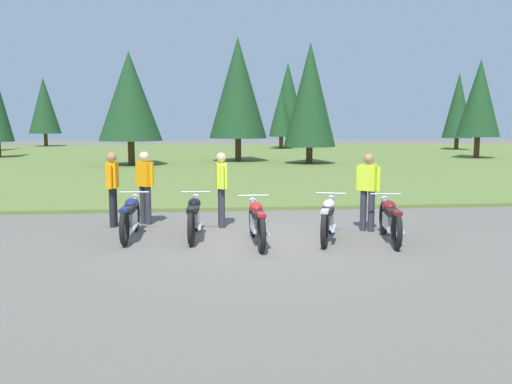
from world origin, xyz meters
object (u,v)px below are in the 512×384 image
(motorcycle_red, at_px, (257,221))
(rider_near_row_end, at_px, (113,185))
(motorcycle_black, at_px, (194,216))
(motorcycle_maroon, at_px, (390,219))
(rider_in_hivis_vest, at_px, (368,187))
(motorcycle_silver, at_px, (328,218))
(rider_with_back_turned, at_px, (145,183))
(motorcycle_navy, at_px, (130,217))
(rider_checking_bike, at_px, (221,185))

(motorcycle_red, height_order, rider_near_row_end, rider_near_row_end)
(motorcycle_black, distance_m, motorcycle_maroon, 3.90)
(rider_in_hivis_vest, bearing_deg, motorcycle_red, -158.56)
(motorcycle_maroon, bearing_deg, rider_in_hivis_vest, 97.63)
(motorcycle_red, bearing_deg, motorcycle_maroon, -0.77)
(motorcycle_silver, bearing_deg, rider_with_back_turned, 151.40)
(motorcycle_silver, xyz_separation_m, rider_near_row_end, (-4.48, 1.83, 0.51))
(motorcycle_black, xyz_separation_m, motorcycle_silver, (2.66, -0.47, 0.00))
(motorcycle_navy, bearing_deg, rider_checking_bike, 27.25)
(rider_with_back_turned, xyz_separation_m, rider_checking_bike, (1.73, -0.53, 0.00))
(motorcycle_red, relative_size, rider_in_hivis_vest, 1.26)
(motorcycle_silver, distance_m, rider_near_row_end, 4.87)
(motorcycle_navy, xyz_separation_m, motorcycle_silver, (3.94, -0.57, 0.00))
(motorcycle_red, bearing_deg, rider_checking_bike, 109.30)
(motorcycle_maroon, bearing_deg, motorcycle_black, 169.41)
(motorcycle_navy, xyz_separation_m, rider_checking_bike, (1.87, 0.96, 0.51))
(rider_near_row_end, bearing_deg, rider_with_back_turned, 19.04)
(motorcycle_black, bearing_deg, rider_in_hivis_vest, 4.58)
(motorcycle_navy, height_order, motorcycle_red, same)
(motorcycle_red, bearing_deg, motorcycle_black, 150.58)
(motorcycle_maroon, distance_m, rider_in_hivis_vest, 1.14)
(motorcycle_black, height_order, motorcycle_red, same)
(motorcycle_navy, distance_m, motorcycle_silver, 3.98)
(motorcycle_black, xyz_separation_m, rider_with_back_turned, (-1.13, 1.60, 0.51))
(motorcycle_red, height_order, motorcycle_maroon, same)
(motorcycle_red, xyz_separation_m, rider_checking_bike, (-0.61, 1.75, 0.51))
(motorcycle_red, relative_size, rider_near_row_end, 1.26)
(motorcycle_red, bearing_deg, motorcycle_silver, 8.41)
(motorcycle_red, height_order, motorcycle_silver, same)
(motorcycle_red, distance_m, motorcycle_maroon, 2.63)
(motorcycle_black, bearing_deg, motorcycle_silver, -9.98)
(rider_near_row_end, relative_size, rider_in_hivis_vest, 1.00)
(motorcycle_navy, xyz_separation_m, rider_with_back_turned, (0.14, 1.49, 0.51))
(motorcycle_black, distance_m, rider_in_hivis_vest, 3.75)
(motorcycle_red, relative_size, motorcycle_silver, 1.04)
(motorcycle_red, bearing_deg, rider_in_hivis_vest, 21.44)
(motorcycle_red, xyz_separation_m, rider_in_hivis_vest, (2.49, 0.98, 0.51))
(rider_checking_bike, bearing_deg, rider_with_back_turned, 162.99)
(motorcycle_navy, relative_size, rider_with_back_turned, 1.26)
(motorcycle_red, height_order, rider_with_back_turned, rider_with_back_turned)
(rider_with_back_turned, bearing_deg, motorcycle_red, -44.24)
(rider_in_hivis_vest, bearing_deg, rider_with_back_turned, 164.91)
(motorcycle_silver, bearing_deg, rider_in_hivis_vest, 36.26)
(motorcycle_navy, distance_m, motorcycle_maroon, 5.18)
(motorcycle_maroon, relative_size, rider_checking_bike, 1.25)
(rider_checking_bike, bearing_deg, motorcycle_maroon, -28.89)
(motorcycle_silver, bearing_deg, rider_checking_bike, 143.28)
(rider_with_back_turned, bearing_deg, motorcycle_silver, -28.60)
(motorcycle_red, xyz_separation_m, rider_with_back_turned, (-2.34, 2.28, 0.51))
(motorcycle_red, distance_m, rider_checking_bike, 1.93)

